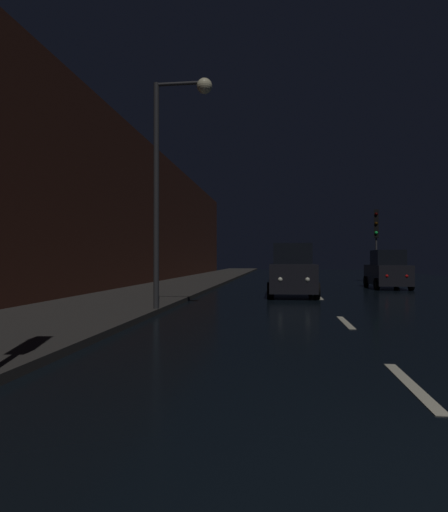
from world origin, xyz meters
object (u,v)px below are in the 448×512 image
object	(u,v)px
streetlamp_overhead	(173,157)
car_approaching_headlights	(292,272)
traffic_light_far_right	(376,229)
car_parked_right_far	(387,271)

from	to	relation	value
streetlamp_overhead	car_approaching_headlights	size ratio (longest dim) A/B	1.52
streetlamp_overhead	car_approaching_headlights	world-z (taller)	streetlamp_overhead
streetlamp_overhead	car_approaching_headlights	bearing A→B (deg)	62.31
traffic_light_far_right	streetlamp_overhead	distance (m)	21.20
car_approaching_headlights	car_parked_right_far	xyz separation A→B (m)	(5.20, 5.57, -0.08)
traffic_light_far_right	car_parked_right_far	size ratio (longest dim) A/B	1.21
traffic_light_far_right	car_parked_right_far	world-z (taller)	traffic_light_far_right
car_approaching_headlights	car_parked_right_far	size ratio (longest dim) A/B	1.08
traffic_light_far_right	car_approaching_headlights	bearing A→B (deg)	-14.18
car_approaching_headlights	car_parked_right_far	bearing A→B (deg)	136.94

